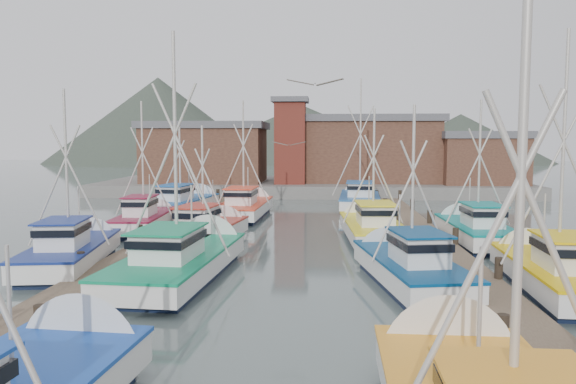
# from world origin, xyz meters

# --- Properties ---
(ground) EXTENTS (260.00, 260.00, 0.00)m
(ground) POSITION_xyz_m (0.00, 0.00, 0.00)
(ground) COLOR #50605F
(ground) RESTS_ON ground
(dock_left) EXTENTS (2.30, 46.00, 1.50)m
(dock_left) POSITION_xyz_m (-7.00, 4.04, 0.21)
(dock_left) COLOR #4C3B2F
(dock_left) RESTS_ON ground
(dock_right) EXTENTS (2.30, 46.00, 1.50)m
(dock_right) POSITION_xyz_m (7.00, 4.04, 0.21)
(dock_right) COLOR #4C3B2F
(dock_right) RESTS_ON ground
(quay) EXTENTS (44.00, 16.00, 1.20)m
(quay) POSITION_xyz_m (0.00, 37.00, 0.60)
(quay) COLOR gray
(quay) RESTS_ON ground
(shed_left) EXTENTS (12.72, 8.48, 6.20)m
(shed_left) POSITION_xyz_m (-11.00, 35.00, 4.34)
(shed_left) COLOR brown
(shed_left) RESTS_ON quay
(shed_center) EXTENTS (14.84, 9.54, 6.90)m
(shed_center) POSITION_xyz_m (6.00, 37.00, 4.69)
(shed_center) COLOR brown
(shed_center) RESTS_ON quay
(shed_right) EXTENTS (8.48, 6.36, 5.20)m
(shed_right) POSITION_xyz_m (17.00, 34.00, 3.84)
(shed_right) COLOR brown
(shed_right) RESTS_ON quay
(lookout_tower) EXTENTS (3.60, 3.60, 8.50)m
(lookout_tower) POSITION_xyz_m (-2.00, 33.00, 5.55)
(lookout_tower) COLOR maroon
(lookout_tower) RESTS_ON quay
(distant_hills) EXTENTS (175.00, 140.00, 42.00)m
(distant_hills) POSITION_xyz_m (-12.76, 122.59, 0.00)
(distant_hills) COLOR #3D473B
(distant_hills) RESTS_ON ground
(boat_4) EXTENTS (4.29, 10.44, 10.63)m
(boat_4) POSITION_xyz_m (-4.21, -0.84, 0.69)
(boat_4) COLOR #0F1933
(boat_4) RESTS_ON ground
(boat_5) EXTENTS (3.92, 8.66, 7.50)m
(boat_5) POSITION_xyz_m (4.66, -1.41, 0.68)
(boat_5) COLOR #0F1933
(boat_5) RESTS_ON ground
(boat_6) EXTENTS (3.75, 8.67, 8.35)m
(boat_6) POSITION_xyz_m (-9.51, 0.65, 0.68)
(boat_6) COLOR #0F1933
(boat_6) RESTS_ON ground
(boat_7) EXTENTS (4.05, 8.85, 10.14)m
(boat_7) POSITION_xyz_m (9.94, -1.87, 0.69)
(boat_7) COLOR #0F1933
(boat_7) RESTS_ON ground
(boat_8) EXTENTS (3.64, 8.72, 6.97)m
(boat_8) POSITION_xyz_m (-4.70, 6.08, 0.67)
(boat_8) COLOR #0F1933
(boat_8) RESTS_ON ground
(boat_9) EXTENTS (3.36, 9.28, 8.01)m
(boat_9) POSITION_xyz_m (4.07, 8.07, 0.68)
(boat_9) COLOR #0F1933
(boat_9) RESTS_ON ground
(boat_10) EXTENTS (3.42, 8.07, 8.44)m
(boat_10) POSITION_xyz_m (-9.44, 10.51, 0.68)
(boat_10) COLOR #0F1933
(boat_10) RESTS_ON ground
(boat_11) EXTENTS (3.41, 8.61, 8.35)m
(boat_11) POSITION_xyz_m (9.59, 7.75, 0.68)
(boat_11) COLOR #0F1933
(boat_11) RESTS_ON ground
(boat_12) EXTENTS (3.72, 9.61, 9.15)m
(boat_12) POSITION_xyz_m (-4.25, 17.17, 0.68)
(boat_12) COLOR #0F1933
(boat_12) RESTS_ON ground
(boat_13) EXTENTS (4.50, 10.00, 11.33)m
(boat_13) POSITION_xyz_m (4.36, 23.30, 0.69)
(boat_13) COLOR #0F1933
(boat_13) RESTS_ON ground
(boat_14) EXTENTS (4.17, 9.93, 7.70)m
(boat_14) POSITION_xyz_m (-9.32, 19.29, 0.68)
(boat_14) COLOR #0F1933
(boat_14) RESTS_ON ground
(gull_near) EXTENTS (1.55, 0.65, 0.24)m
(gull_near) POSITION_xyz_m (1.24, -7.58, 7.08)
(gull_near) COLOR slate
(gull_near) RESTS_ON ground
(gull_far) EXTENTS (1.55, 0.65, 0.24)m
(gull_far) POSITION_xyz_m (-0.10, 2.09, 5.37)
(gull_far) COLOR slate
(gull_far) RESTS_ON ground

